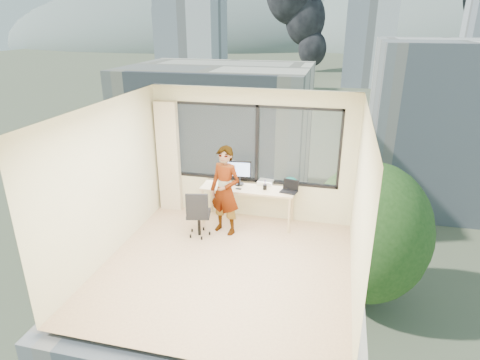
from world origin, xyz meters
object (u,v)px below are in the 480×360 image
(person, at_px, (225,191))
(desk, at_px, (248,205))
(laptop, at_px, (289,187))
(handbag, at_px, (291,182))
(chair, at_px, (199,212))
(monitor, at_px, (239,173))
(game_console, at_px, (266,182))

(person, bearing_deg, desk, 75.42)
(laptop, bearing_deg, handbag, 102.85)
(laptop, bearing_deg, chair, -143.62)
(laptop, bearing_deg, desk, -171.42)
(chair, xyz_separation_m, monitor, (0.56, 0.84, 0.53))
(person, distance_m, monitor, 0.62)
(chair, distance_m, handbag, 1.86)
(chair, distance_m, monitor, 1.14)
(desk, xyz_separation_m, monitor, (-0.21, 0.10, 0.62))
(monitor, bearing_deg, chair, -128.35)
(person, bearing_deg, monitor, 97.82)
(desk, distance_m, handbag, 0.95)
(handbag, bearing_deg, person, -138.83)
(chair, relative_size, game_console, 3.24)
(handbag, bearing_deg, monitor, -165.05)
(laptop, height_order, handbag, handbag)
(person, height_order, laptop, person)
(laptop, relative_size, handbag, 1.15)
(game_console, xyz_separation_m, handbag, (0.50, -0.07, 0.07))
(laptop, xyz_separation_m, handbag, (0.00, 0.24, 0.01))
(monitor, relative_size, handbag, 1.76)
(person, relative_size, game_console, 5.83)
(chair, bearing_deg, game_console, 30.19)
(person, relative_size, laptop, 5.19)
(monitor, xyz_separation_m, handbag, (1.01, 0.08, -0.14))
(chair, bearing_deg, monitor, 43.63)
(desk, distance_m, person, 0.75)
(person, bearing_deg, game_console, 68.74)
(chair, relative_size, person, 0.55)
(game_console, height_order, handbag, handbag)
(handbag, bearing_deg, desk, -157.15)
(chair, relative_size, monitor, 1.89)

